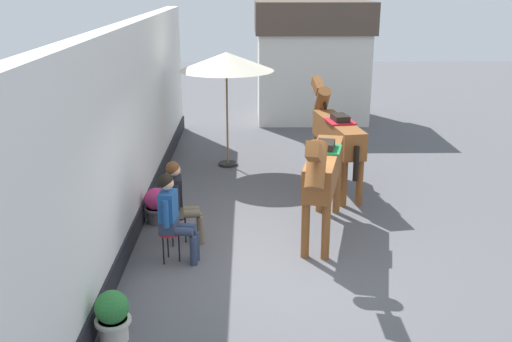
# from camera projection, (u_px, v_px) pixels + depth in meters

# --- Properties ---
(ground_plane) EXTENTS (40.00, 40.00, 0.00)m
(ground_plane) POSITION_uv_depth(u_px,v_px,m) (275.00, 193.00, 11.79)
(ground_plane) COLOR #56565B
(pub_facade_wall) EXTENTS (0.34, 14.00, 3.40)m
(pub_facade_wall) POSITION_uv_depth(u_px,v_px,m) (128.00, 139.00, 9.85)
(pub_facade_wall) COLOR white
(pub_facade_wall) RESTS_ON ground_plane
(distant_cottage) EXTENTS (3.40, 2.60, 3.50)m
(distant_cottage) POSITION_uv_depth(u_px,v_px,m) (312.00, 60.00, 17.64)
(distant_cottage) COLOR silver
(distant_cottage) RESTS_ON ground_plane
(seated_visitor_near) EXTENTS (0.61, 0.49, 1.39)m
(seated_visitor_near) POSITION_uv_depth(u_px,v_px,m) (173.00, 214.00, 8.69)
(seated_visitor_near) COLOR red
(seated_visitor_near) RESTS_ON ground_plane
(seated_visitor_far) EXTENTS (0.61, 0.49, 1.39)m
(seated_visitor_far) POSITION_uv_depth(u_px,v_px,m) (179.00, 198.00, 9.31)
(seated_visitor_far) COLOR black
(seated_visitor_far) RESTS_ON ground_plane
(saddled_horse_near) EXTENTS (0.97, 2.95, 2.06)m
(saddled_horse_near) POSITION_uv_depth(u_px,v_px,m) (323.00, 170.00, 9.47)
(saddled_horse_near) COLOR brown
(saddled_horse_near) RESTS_ON ground_plane
(saddled_horse_far) EXTENTS (0.78, 2.98, 2.06)m
(saddled_horse_far) POSITION_uv_depth(u_px,v_px,m) (336.00, 132.00, 11.80)
(saddled_horse_far) COLOR brown
(saddled_horse_far) RESTS_ON ground_plane
(flower_planter_near) EXTENTS (0.43, 0.43, 0.64)m
(flower_planter_near) POSITION_uv_depth(u_px,v_px,m) (112.00, 315.00, 6.87)
(flower_planter_near) COLOR beige
(flower_planter_near) RESTS_ON ground_plane
(flower_planter_far) EXTENTS (0.43, 0.43, 0.64)m
(flower_planter_far) POSITION_uv_depth(u_px,v_px,m) (156.00, 205.00, 10.25)
(flower_planter_far) COLOR #4C4C51
(flower_planter_far) RESTS_ON ground_plane
(cafe_parasol) EXTENTS (2.10, 2.10, 2.58)m
(cafe_parasol) POSITION_uv_depth(u_px,v_px,m) (226.00, 62.00, 12.83)
(cafe_parasol) COLOR black
(cafe_parasol) RESTS_ON ground_plane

